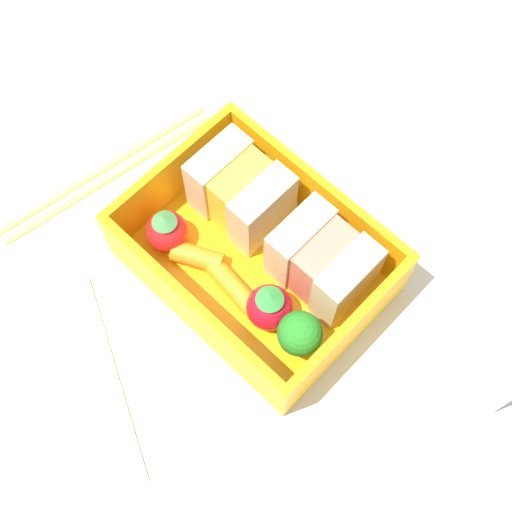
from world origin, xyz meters
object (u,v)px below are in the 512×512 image
at_px(sandwich_left, 241,192).
at_px(strawberry_far_left, 167,230).
at_px(carrot_stick_left, 198,257).
at_px(strawberry_left, 269,307).
at_px(chopstick_pair, 107,171).
at_px(carrot_stick_far_left, 234,287).
at_px(broccoli_floret, 300,334).
at_px(folded_napkin, 52,395).
at_px(sandwich_center_left, 322,262).
at_px(drinking_glass, 486,356).

bearing_deg(sandwich_left, strawberry_far_left, -110.14).
relative_size(sandwich_left, carrot_stick_left, 1.73).
height_order(strawberry_left, chopstick_pair, strawberry_left).
relative_size(carrot_stick_far_left, strawberry_left, 1.44).
bearing_deg(carrot_stick_left, strawberry_far_left, -173.91).
xyz_separation_m(sandwich_left, broccoli_floret, (0.10, -0.05, -0.00)).
bearing_deg(chopstick_pair, sandwich_left, 24.29).
bearing_deg(folded_napkin, carrot_stick_left, 88.25).
height_order(strawberry_far_left, broccoli_floret, broccoli_floret).
bearing_deg(strawberry_left, sandwich_center_left, 82.75).
relative_size(sandwich_left, folded_napkin, 0.42).
bearing_deg(carrot_stick_far_left, sandwich_center_left, 54.51).
relative_size(carrot_stick_left, broccoli_floret, 0.86).
bearing_deg(strawberry_left, broccoli_floret, -4.97).
height_order(chopstick_pair, drinking_glass, drinking_glass).
bearing_deg(sandwich_left, sandwich_center_left, 0.00).
distance_m(carrot_stick_far_left, drinking_glass, 0.17).
bearing_deg(strawberry_far_left, sandwich_center_left, 29.17).
distance_m(sandwich_left, carrot_stick_far_left, 0.07).
bearing_deg(strawberry_left, folded_napkin, -115.91).
height_order(sandwich_center_left, strawberry_far_left, sandwich_center_left).
xyz_separation_m(carrot_stick_far_left, drinking_glass, (0.15, 0.07, 0.03)).
height_order(strawberry_far_left, drinking_glass, drinking_glass).
bearing_deg(folded_napkin, drinking_glass, 47.18).
bearing_deg(chopstick_pair, carrot_stick_left, -3.03).
bearing_deg(strawberry_far_left, sandwich_left, 69.86).
bearing_deg(broccoli_floret, drinking_glass, 36.22).
relative_size(sandwich_center_left, carrot_stick_left, 1.73).
relative_size(carrot_stick_left, chopstick_pair, 0.20).
bearing_deg(folded_napkin, sandwich_left, 90.99).
relative_size(strawberry_far_left, folded_napkin, 0.24).
relative_size(sandwich_left, chopstick_pair, 0.34).
relative_size(broccoli_floret, folded_napkin, 0.28).
height_order(sandwich_left, strawberry_far_left, sandwich_left).
height_order(broccoli_floret, chopstick_pair, broccoli_floret).
xyz_separation_m(strawberry_left, drinking_glass, (0.12, 0.07, 0.02)).
height_order(strawberry_left, folded_napkin, strawberry_left).
bearing_deg(sandwich_center_left, strawberry_far_left, -150.83).
bearing_deg(drinking_glass, chopstick_pair, -167.28).
relative_size(carrot_stick_far_left, drinking_glass, 0.61).
distance_m(chopstick_pair, drinking_glass, 0.30).
distance_m(sandwich_left, chopstick_pair, 0.12).
bearing_deg(drinking_glass, folded_napkin, -132.82).
relative_size(chopstick_pair, folded_napkin, 1.23).
relative_size(sandwich_center_left, drinking_glass, 0.71).
relative_size(strawberry_left, folded_napkin, 0.25).
relative_size(sandwich_left, carrot_stick_far_left, 1.17).
height_order(carrot_stick_far_left, drinking_glass, drinking_glass).
distance_m(carrot_stick_left, drinking_glass, 0.20).
distance_m(sandwich_center_left, carrot_stick_far_left, 0.06).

